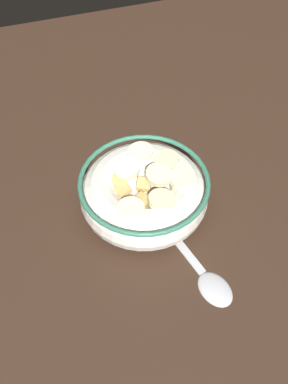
% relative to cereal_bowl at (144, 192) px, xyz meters
% --- Properties ---
extents(ground_plane, '(0.97, 0.97, 0.02)m').
position_rel_cereal_bowl_xyz_m(ground_plane, '(0.00, -0.00, -0.04)').
color(ground_plane, '#332116').
extents(cereal_bowl, '(0.16, 0.16, 0.06)m').
position_rel_cereal_bowl_xyz_m(cereal_bowl, '(0.00, 0.00, 0.00)').
color(cereal_bowl, silver).
rests_on(cereal_bowl, ground_plane).
extents(spoon, '(0.14, 0.06, 0.01)m').
position_rel_cereal_bowl_xyz_m(spoon, '(0.12, 0.04, -0.03)').
color(spoon, '#B7B7BC').
rests_on(spoon, ground_plane).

